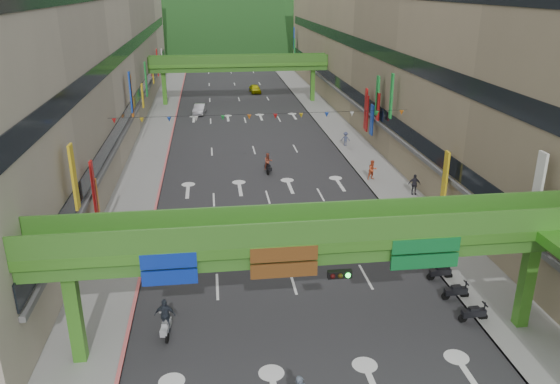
# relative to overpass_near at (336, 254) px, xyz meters

# --- Properties ---
(road_slab) EXTENTS (18.00, 140.00, 0.02)m
(road_slab) POSITION_rel_overpass_near_xyz_m (-0.93, 44.62, -5.20)
(road_slab) COLOR #28282B
(road_slab) RESTS_ON ground
(sidewalk_left) EXTENTS (4.00, 140.00, 0.15)m
(sidewalk_left) POSITION_rel_overpass_near_xyz_m (-11.93, 44.62, -5.13)
(sidewalk_left) COLOR gray
(sidewalk_left) RESTS_ON ground
(sidewalk_right) EXTENTS (4.00, 140.00, 0.15)m
(sidewalk_right) POSITION_rel_overpass_near_xyz_m (10.07, 44.62, -5.13)
(sidewalk_right) COLOR gray
(sidewalk_right) RESTS_ON ground
(curb_left) EXTENTS (0.20, 140.00, 0.18)m
(curb_left) POSITION_rel_overpass_near_xyz_m (-10.03, 44.62, -5.12)
(curb_left) COLOR #CC5959
(curb_left) RESTS_ON ground
(curb_right) EXTENTS (0.20, 140.00, 0.18)m
(curb_right) POSITION_rel_overpass_near_xyz_m (8.17, 44.62, -5.12)
(curb_right) COLOR gray
(curb_right) RESTS_ON ground
(building_row_left) EXTENTS (12.80, 95.00, 19.00)m
(building_row_left) POSITION_rel_overpass_near_xyz_m (-19.86, 44.62, 4.25)
(building_row_left) COLOR #9E937F
(building_row_left) RESTS_ON ground
(building_row_right) EXTENTS (12.80, 95.00, 19.00)m
(building_row_right) POSITION_rel_overpass_near_xyz_m (18.00, 44.62, 4.25)
(building_row_right) COLOR gray
(building_row_right) RESTS_ON ground
(overpass_near) EXTENTS (28.00, 12.27, 7.10)m
(overpass_near) POSITION_rel_overpass_near_xyz_m (0.00, 0.00, 0.00)
(overpass_near) COLOR #4C9E2D
(overpass_near) RESTS_ON ground
(overpass_far) EXTENTS (28.00, 2.20, 7.10)m
(overpass_far) POSITION_rel_overpass_near_xyz_m (-0.93, 59.62, 0.20)
(overpass_far) COLOR #4C9E2D
(overpass_far) RESTS_ON ground
(hill_left) EXTENTS (168.00, 140.00, 112.00)m
(hill_left) POSITION_rel_overpass_near_xyz_m (-15.93, 154.62, -5.21)
(hill_left) COLOR #1C4419
(hill_left) RESTS_ON ground
(hill_right) EXTENTS (208.00, 176.00, 128.00)m
(hill_right) POSITION_rel_overpass_near_xyz_m (24.07, 174.62, -5.21)
(hill_right) COLOR #1C4419
(hill_right) RESTS_ON ground
(bunting_string) EXTENTS (26.00, 0.36, 0.47)m
(bunting_string) POSITION_rel_overpass_near_xyz_m (-0.93, 24.62, 0.75)
(bunting_string) COLOR black
(bunting_string) RESTS_ON ground
(scooter_rider_mid) EXTENTS (0.88, 1.59, 1.95)m
(scooter_rider_mid) POSITION_rel_overpass_near_xyz_m (-0.22, 26.86, -4.21)
(scooter_rider_mid) COLOR black
(scooter_rider_mid) RESTS_ON ground
(scooter_rider_left) EXTENTS (1.10, 1.60, 2.14)m
(scooter_rider_left) POSITION_rel_overpass_near_xyz_m (-8.08, 2.10, -4.12)
(scooter_rider_left) COLOR #9E9FA5
(scooter_rider_left) RESTS_ON ground
(scooter_rider_far) EXTENTS (0.95, 1.60, 2.16)m
(scooter_rider_far) POSITION_rel_overpass_near_xyz_m (-6.23, 11.74, -4.10)
(scooter_rider_far) COLOR maroon
(scooter_rider_far) RESTS_ON ground
(parked_scooter_row) EXTENTS (1.60, 7.15, 1.08)m
(parked_scooter_row) POSITION_rel_overpass_near_xyz_m (7.87, 4.62, -4.68)
(parked_scooter_row) COLOR black
(parked_scooter_row) RESTS_ON ground
(car_silver) EXTENTS (1.97, 4.27, 1.36)m
(car_silver) POSITION_rel_overpass_near_xyz_m (-6.85, 53.09, -4.53)
(car_silver) COLOR #B6B5BD
(car_silver) RESTS_ON ground
(car_yellow) EXTENTS (1.89, 4.02, 1.33)m
(car_yellow) POSITION_rel_overpass_near_xyz_m (2.01, 67.79, -4.54)
(car_yellow) COLOR yellow
(car_yellow) RESTS_ON ground
(pedestrian_red) EXTENTS (1.02, 0.89, 1.80)m
(pedestrian_red) POSITION_rel_overpass_near_xyz_m (8.87, 23.49, -4.30)
(pedestrian_red) COLOR #C64B26
(pedestrian_red) RESTS_ON ground
(pedestrian_dark) EXTENTS (1.08, 0.56, 1.76)m
(pedestrian_dark) POSITION_rel_overpass_near_xyz_m (11.27, 19.40, -4.33)
(pedestrian_dark) COLOR #23222A
(pedestrian_dark) RESTS_ON ground
(pedestrian_blue) EXTENTS (0.84, 0.71, 1.54)m
(pedestrian_blue) POSITION_rel_overpass_near_xyz_m (9.12, 34.62, -4.44)
(pedestrian_blue) COLOR #3A405E
(pedestrian_blue) RESTS_ON ground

